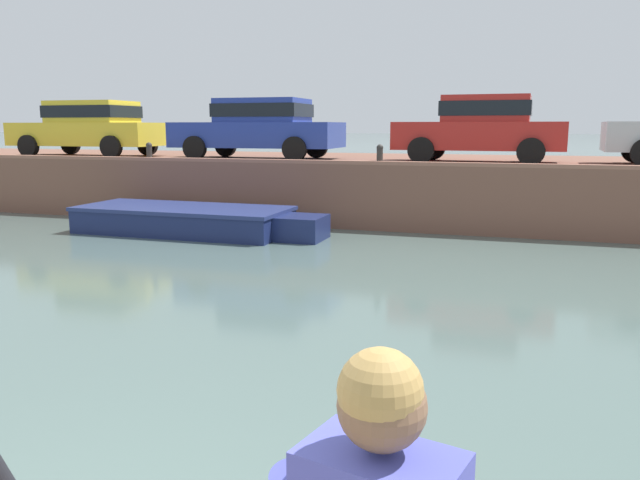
# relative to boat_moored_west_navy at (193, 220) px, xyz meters

# --- Properties ---
(ground_plane) EXTENTS (400.00, 400.00, 0.00)m
(ground_plane) POSITION_rel_boat_moored_west_navy_xyz_m (4.63, -4.40, -0.29)
(ground_plane) COLOR #4C605B
(far_quay_wall) EXTENTS (60.00, 6.00, 1.48)m
(far_quay_wall) POSITION_rel_boat_moored_west_navy_xyz_m (4.63, 4.47, 0.45)
(far_quay_wall) COLOR brown
(far_quay_wall) RESTS_ON ground
(far_wall_coping) EXTENTS (60.00, 0.24, 0.08)m
(far_wall_coping) POSITION_rel_boat_moored_west_navy_xyz_m (4.63, 1.59, 1.23)
(far_wall_coping) COLOR #925F4C
(far_wall_coping) RESTS_ON far_quay_wall
(boat_moored_west_navy) EXTENTS (5.61, 1.96, 0.58)m
(boat_moored_west_navy) POSITION_rel_boat_moored_west_navy_xyz_m (0.00, 0.00, 0.00)
(boat_moored_west_navy) COLOR navy
(boat_moored_west_navy) RESTS_ON ground
(car_leftmost_yellow) EXTENTS (4.36, 1.98, 1.54)m
(car_leftmost_yellow) POSITION_rel_boat_moored_west_navy_xyz_m (-4.95, 3.18, 2.04)
(car_leftmost_yellow) COLOR yellow
(car_leftmost_yellow) RESTS_ON far_quay_wall
(car_left_inner_blue) EXTENTS (4.36, 2.06, 1.54)m
(car_left_inner_blue) POSITION_rel_boat_moored_west_navy_xyz_m (0.27, 3.18, 2.04)
(car_left_inner_blue) COLOR #233893
(car_left_inner_blue) RESTS_ON far_quay_wall
(car_centre_red) EXTENTS (3.90, 2.04, 1.54)m
(car_centre_red) POSITION_rel_boat_moored_west_navy_xyz_m (5.89, 3.18, 2.03)
(car_centre_red) COLOR #B2231E
(car_centre_red) RESTS_ON far_quay_wall
(mooring_bollard_west) EXTENTS (0.15, 0.15, 0.45)m
(mooring_bollard_west) POSITION_rel_boat_moored_west_navy_xyz_m (-2.12, 1.72, 1.43)
(mooring_bollard_west) COLOR #2D2B28
(mooring_bollard_west) RESTS_ON far_quay_wall
(mooring_bollard_mid) EXTENTS (0.15, 0.15, 0.45)m
(mooring_bollard_mid) POSITION_rel_boat_moored_west_navy_xyz_m (3.78, 1.72, 1.43)
(mooring_bollard_mid) COLOR #2D2B28
(mooring_bollard_mid) RESTS_ON far_quay_wall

